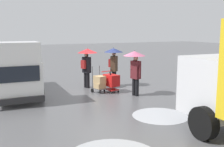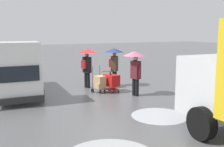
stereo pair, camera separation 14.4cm
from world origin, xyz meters
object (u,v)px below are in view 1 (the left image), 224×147
Objects in this scene: shopping_cart_vendor at (111,81)px; pedestrian_pink_side at (87,59)px; hand_dolly_boxes at (100,83)px; pedestrian_white_side at (114,58)px; cargo_van_parked_right at (14,71)px; pedestrian_black_side at (135,62)px.

pedestrian_pink_side reaches higher than shopping_cart_vendor.
hand_dolly_boxes is 0.61× the size of pedestrian_white_side.
shopping_cart_vendor is at bearing 116.13° from pedestrian_pink_side.
hand_dolly_boxes is (-3.85, 1.27, -0.66)m from cargo_van_parked_right.
pedestrian_pink_side is (0.13, -1.36, 1.06)m from hand_dolly_boxes.
pedestrian_white_side reaches higher than hand_dolly_boxes.
hand_dolly_boxes is 1.73m from pedestrian_pink_side.
pedestrian_white_side is (-1.48, 0.21, 0.00)m from pedestrian_pink_side.
shopping_cart_vendor is 0.49× the size of pedestrian_white_side.
cargo_van_parked_right reaches higher than pedestrian_white_side.
pedestrian_black_side is (-1.28, 1.24, 1.07)m from hand_dolly_boxes.
hand_dolly_boxes is 2.07m from pedestrian_white_side.
pedestrian_white_side is at bearing 172.03° from pedestrian_pink_side.
pedestrian_white_side is at bearing -139.50° from hand_dolly_boxes.
hand_dolly_boxes is 2.08m from pedestrian_black_side.
cargo_van_parked_right reaches higher than shopping_cart_vendor.
pedestrian_black_side is at bearing 153.92° from cargo_van_parked_right.
pedestrian_black_side is at bearing 118.32° from pedestrian_pink_side.
pedestrian_black_side is 2.40m from pedestrian_white_side.
cargo_van_parked_right is 5.72m from pedestrian_black_side.
pedestrian_white_side is at bearing -120.89° from shopping_cart_vendor.
cargo_van_parked_right is 2.52× the size of pedestrian_pink_side.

